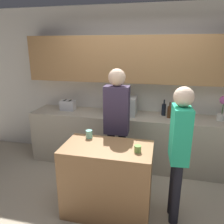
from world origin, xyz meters
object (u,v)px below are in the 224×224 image
Objects in this scene: potted_plant at (223,108)px; bottle_2 at (178,113)px; cup_0 at (138,149)px; cup_1 at (89,134)px; microwave at (121,105)px; toaster at (68,105)px; person_left at (117,119)px; bottle_0 at (164,109)px; person_center at (179,146)px; bottle_1 at (169,112)px.

potted_plant is 0.69m from bottle_2.
cup_0 is 0.78× the size of cup_1.
cup_1 is at bearing -100.98° from microwave.
toaster is 0.15× the size of person_left.
bottle_2 is at bearing 40.15° from cup_1.
bottle_2 is at bearing -42.82° from bottle_0.
person_center is (1.88, -1.23, -0.03)m from toaster.
potted_plant is 0.80m from bottle_1.
microwave is at bearing 108.05° from cup_0.
bottle_0 is (1.71, 0.06, 0.01)m from toaster.
bottle_1 is at bearing 74.46° from cup_0.
person_left reaches higher than toaster.
potted_plant is 1.53× the size of bottle_1.
bottle_2 is 1.10m from person_center.
person_left is (-0.85, -0.60, 0.02)m from bottle_2.
bottle_2 is 1.04m from person_left.
person_center reaches higher than potted_plant.
cup_1 reaches higher than cup_0.
bottle_0 is at bearing 137.18° from bottle_2.
cup_1 is at bearing -133.94° from bottle_1.
toaster is 1.30m from person_left.
bottle_2 reaches higher than toaster.
toaster is at bearing 125.34° from cup_1.
person_left is (-0.37, 0.62, 0.11)m from cup_0.
bottle_2 is (1.92, -0.14, 0.03)m from toaster.
potted_plant reaches higher than cup_1.
potted_plant reaches higher than bottle_2.
person_center is at bearing -92.06° from bottle_2.
potted_plant is 2.13m from cup_1.
microwave reaches higher than bottle_0.
bottle_1 is 0.15× the size of person_left.
person_left is 1.07× the size of person_center.
bottle_1 is at bearing -1.31° from toaster.
cup_1 is 0.06× the size of person_left.
bottle_1 is at bearing 46.06° from cup_1.
potted_plant is 1.79m from cup_0.
toaster is at bearing 179.91° from microwave.
toaster is 0.95× the size of bottle_0.
potted_plant reaches higher than bottle_1.
toaster is 1.71m from bottle_0.
potted_plant is (1.60, 0.00, 0.05)m from microwave.
toaster is at bearing -178.01° from bottle_0.
person_center reaches higher than cup_1.
bottle_2 is 4.06× the size of cup_0.
bottle_1 is 1.47m from cup_1.
potted_plant is 0.24× the size of person_center.
potted_plant is 0.23× the size of person_left.
bottle_2 is (-0.68, -0.14, -0.08)m from potted_plant.
bottle_0 is 0.14m from bottle_1.
person_left is 0.96m from person_center.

